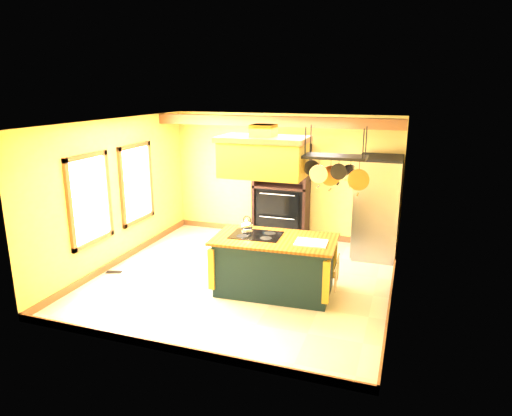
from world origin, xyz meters
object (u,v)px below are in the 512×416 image
Objects in this scene: range_hood at (263,155)px; kitchen_island at (274,265)px; pot_rack at (336,165)px; refrigerator at (377,209)px; hutch at (281,202)px.

kitchen_island is at bearing 0.18° from range_hood.
pot_rack is 0.52× the size of refrigerator.
pot_rack is 2.60m from refrigerator.
range_hood is 0.65× the size of hutch.
kitchen_island is 1.47× the size of range_hood.
refrigerator is at bearing -10.39° from hutch.
hutch is (-0.64, 2.63, 0.35)m from kitchen_island.
pot_rack is at bearing -102.12° from refrigerator.
range_hood reaches higher than hutch.
refrigerator is at bearing 55.08° from kitchen_island.
pot_rack is at bearing -59.44° from hutch.
kitchen_island is 2.01× the size of pot_rack.
pot_rack is 0.48× the size of hutch.
range_hood is at bearing -80.48° from hutch.
range_hood is 3.02m from hutch.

